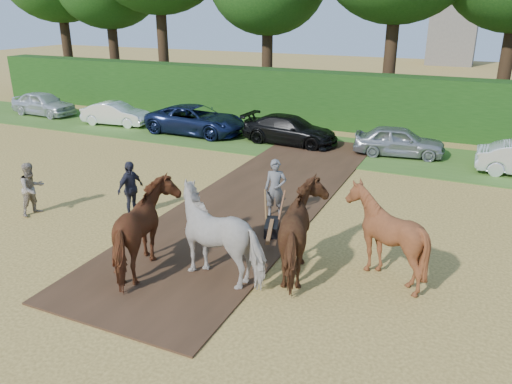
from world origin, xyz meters
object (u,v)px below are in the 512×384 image
(plough_team, at_px, (266,232))
(parked_cars, at_px, (385,139))
(spectator_near, at_px, (32,189))
(spectator_far, at_px, (131,189))

(plough_team, xyz_separation_m, parked_cars, (0.66, 12.01, -0.42))
(plough_team, bearing_deg, parked_cars, 86.83)
(plough_team, bearing_deg, spectator_near, 177.38)
(spectator_far, bearing_deg, spectator_near, 119.42)
(spectator_far, relative_size, parked_cars, 0.04)
(spectator_far, bearing_deg, parked_cars, -23.85)
(spectator_near, distance_m, plough_team, 8.34)
(parked_cars, bearing_deg, spectator_far, -120.28)
(spectator_near, xyz_separation_m, parked_cars, (8.99, 11.63, -0.15))
(spectator_far, xyz_separation_m, plough_team, (5.40, -1.62, 0.23))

